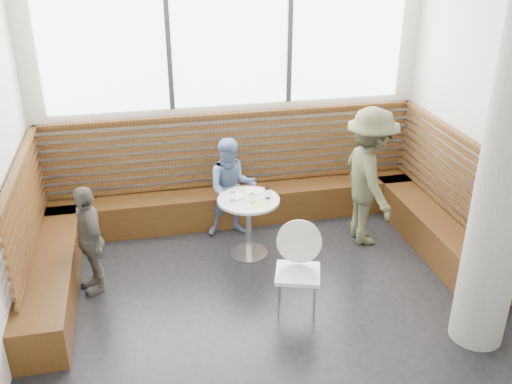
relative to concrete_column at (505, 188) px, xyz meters
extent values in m
cube|color=silver|center=(-1.85, 0.60, 0.00)|extent=(5.00, 5.00, 3.20)
cube|color=black|center=(-1.85, 0.60, -1.60)|extent=(5.00, 5.00, 0.01)
cube|color=white|center=(-1.85, 3.08, 0.77)|extent=(4.50, 0.02, 1.65)
cube|color=#3F3F42|center=(-2.60, 3.06, 0.77)|extent=(0.06, 0.04, 1.65)
cube|color=#3F3F42|center=(-1.10, 3.06, 0.77)|extent=(0.06, 0.04, 1.65)
cube|color=#452911|center=(-1.85, 2.85, -1.38)|extent=(5.00, 0.50, 0.45)
cube|color=#452911|center=(-4.10, 1.85, -1.38)|extent=(0.50, 2.50, 0.45)
cube|color=#452911|center=(0.40, 1.85, -1.38)|extent=(0.50, 2.50, 0.45)
cube|color=#4A2C12|center=(-1.85, 3.02, -0.65)|extent=(4.88, 0.08, 0.98)
cube|color=#4A2C12|center=(-4.27, 1.85, -0.65)|extent=(0.08, 2.38, 0.98)
cube|color=#4A2C12|center=(0.57, 1.85, -0.65)|extent=(0.08, 2.38, 0.98)
cylinder|color=gray|center=(0.00, 0.00, 0.00)|extent=(0.50, 0.50, 3.20)
cylinder|color=silver|center=(-1.86, 1.95, -1.59)|extent=(0.46, 0.46, 0.02)
cylinder|color=silver|center=(-1.86, 1.95, -1.23)|extent=(0.07, 0.07, 0.72)
cylinder|color=#B7B7BA|center=(-1.86, 1.95, -0.87)|extent=(0.73, 0.73, 0.03)
cube|color=white|center=(-1.61, 0.73, -1.13)|extent=(0.44, 0.42, 0.04)
cylinder|color=white|center=(-1.61, 0.91, -0.86)|extent=(0.46, 0.11, 0.46)
cylinder|color=silver|center=(-1.79, 0.57, -1.37)|extent=(0.02, 0.02, 0.45)
cylinder|color=silver|center=(-1.43, 0.57, -1.37)|extent=(0.02, 0.02, 0.45)
cylinder|color=silver|center=(-1.79, 0.88, -1.37)|extent=(0.02, 0.02, 0.45)
cylinder|color=silver|center=(-1.43, 0.88, -1.37)|extent=(0.02, 0.02, 0.45)
imported|color=#4C4F34|center=(-0.36, 1.99, -0.73)|extent=(0.66, 1.13, 1.73)
imported|color=#657FAF|center=(-1.97, 2.49, -0.95)|extent=(0.65, 0.52, 1.30)
imported|color=#615E58|center=(-3.66, 1.62, -0.98)|extent=(0.52, 0.78, 1.23)
cylinder|color=white|center=(-1.98, 2.04, -0.84)|extent=(0.20, 0.20, 0.01)
cylinder|color=white|center=(-1.77, 2.11, -0.84)|extent=(0.22, 0.22, 0.02)
cylinder|color=white|center=(-2.05, 1.93, -0.80)|extent=(0.07, 0.07, 0.11)
cylinder|color=white|center=(-1.83, 1.86, -0.80)|extent=(0.06, 0.06, 0.10)
cylinder|color=white|center=(-1.64, 1.93, -0.79)|extent=(0.07, 0.07, 0.12)
cube|color=#A5C64C|center=(-1.77, 1.78, -0.85)|extent=(0.24, 0.20, 0.00)
camera|label=1|loc=(-3.05, -3.88, 2.09)|focal=40.00mm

